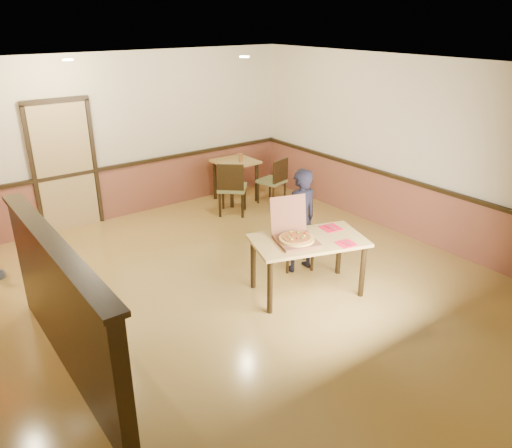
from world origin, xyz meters
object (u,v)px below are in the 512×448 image
Objects in this scene: side_chair_right at (275,179)px; diner at (300,220)px; main_table at (308,247)px; side_table at (235,170)px; condiment at (240,158)px; diner_chair at (296,234)px; side_chair_left at (232,186)px; pizza_box at (295,236)px.

side_chair_right is 2.66m from diner.
diner reaches higher than side_chair_right.
main_table is at bearing 44.75° from side_chair_right.
diner is (-1.37, -2.26, 0.25)m from side_chair_right.
side_table is at bearing 88.29° from main_table.
main_table is at bearing -111.16° from condiment.
diner_chair is at bearing -106.98° from diner.
side_chair_left is at bearing -129.47° from side_table.
condiment reaches higher than side_chair_right.
side_table is (0.85, 2.74, 0.13)m from diner_chair.
diner reaches higher than pizza_box.
diner reaches higher than diner_chair.
main_table is at bearing -95.57° from diner_chair.
pizza_box is at bearing 41.71° from side_chair_right.
main_table is 2.01× the size of side_table.
diner reaches higher than side_chair_left.
pizza_box is 3.54m from condiment.
diner_chair is (0.39, 0.68, -0.16)m from main_table.
side_chair_left is (0.75, 2.82, -0.11)m from main_table.
pizza_box is (-1.41, -3.36, 0.21)m from side_table.
pizza_box is 4.35× the size of condiment.
side_table is (-0.47, 0.61, 0.13)m from side_chair_right.
side_table reaches higher than main_table.
side_table is at bearing 96.95° from diner_chair.
condiment is at bearing -76.71° from side_table.
diner_chair is 0.60× the size of diner.
pizza_box is (-1.88, -2.75, 0.33)m from side_chair_right.
diner_chair is at bearing 121.79° from side_chair_left.
side_chair_left is (0.36, 2.14, 0.06)m from diner_chair.
condiment is (1.44, 3.23, 0.05)m from pizza_box.
side_chair_left is 0.97m from side_chair_right.
side_chair_right is at bearing 76.92° from main_table.
side_chair_left reaches higher than side_chair_right.
main_table is 2.32× the size of pizza_box.
side_table is (0.50, 0.60, 0.07)m from side_chair_left.
side_table is at bearing -66.72° from side_chair_right.
diner is (0.34, 0.54, 0.10)m from main_table.
pizza_box reaches higher than side_chair_left.
diner is at bearing -86.70° from diner_chair.
side_chair_right reaches higher than diner_chair.
side_chair_left is at bearing 104.80° from diner_chair.
side_table is 0.29m from condiment.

